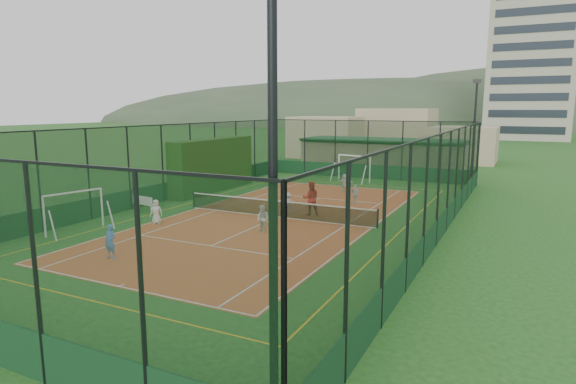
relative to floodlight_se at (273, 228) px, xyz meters
The scene contains 21 objects.
ground 19.15m from the floodlight_se, 117.39° to the left, with size 300.00×300.00×0.00m, color #1E501B.
court_slab 19.14m from the floodlight_se, 117.39° to the left, with size 11.17×23.97×0.01m, color #C6572C.
tennis_net 19.04m from the floodlight_se, 117.39° to the left, with size 11.67×0.12×1.06m, color black, non-canonical shape.
perimeter_fence 18.77m from the floodlight_se, 117.39° to the left, with size 18.12×34.12×5.00m, color black, non-canonical shape.
floodlight_se is the anchor object (origin of this frame).
floodlight_ne 33.20m from the floodlight_se, 90.00° to the left, with size 0.60×0.26×8.25m, color black, non-canonical shape.
clubhouse 39.63m from the floodlight_se, 102.56° to the left, with size 15.20×7.20×3.15m, color tan, non-canonical shape.
apartment_tower 99.26m from the floodlight_se, 88.03° to the left, with size 15.00×12.00×30.00m, color beige.
distant_hills 166.87m from the floodlight_se, 92.96° to the left, with size 200.00×60.00×24.00m, color #384C33, non-canonical shape.
hedge_left 28.09m from the floodlight_se, 127.12° to the left, with size 1.32×8.81×3.86m, color black.
white_bench 22.20m from the floodlight_se, 138.49° to the left, with size 1.74×0.48×0.98m, color white, non-canonical shape.
futsal_goal_near 18.96m from the floodlight_se, 149.95° to the left, with size 0.89×3.07×1.98m, color white, non-canonical shape.
futsal_goal_far 32.89m from the floodlight_se, 106.10° to the left, with size 3.30×0.96×2.13m, color white, non-canonical shape.
child_near_left 18.71m from the floodlight_se, 137.78° to the left, with size 0.64×0.42×1.31m, color white.
child_near_mid 13.64m from the floodlight_se, 148.35° to the left, with size 0.51×0.34×1.41m, color #5188E6.
child_near_right 15.74m from the floodlight_se, 120.01° to the left, with size 0.67×0.52×1.38m, color silver.
child_far_left 20.04m from the floodlight_se, 115.59° to the left, with size 0.80×0.46×1.24m, color silver.
child_far_right 23.30m from the floodlight_se, 104.78° to the left, with size 0.72×0.30×1.24m, color silver.
child_far_back 27.67m from the floodlight_se, 107.03° to the left, with size 1.22×0.39×1.31m, color silver.
coach 19.59m from the floodlight_se, 111.65° to the left, with size 0.95×0.74×1.95m, color #B4131D.
tennis_balls 20.19m from the floodlight_se, 114.63° to the left, with size 5.79×1.28×0.07m.
Camera 1 is at (12.26, -23.46, 6.11)m, focal length 30.00 mm.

